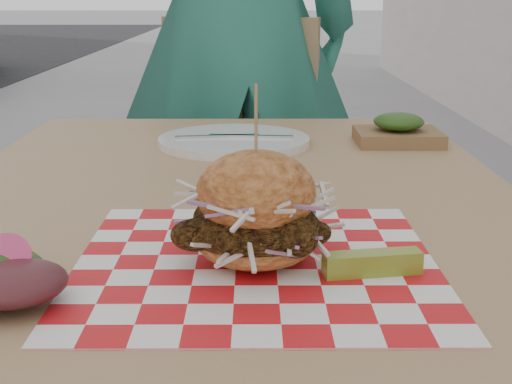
# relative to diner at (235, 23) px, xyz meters

# --- Properties ---
(diner) EXTENTS (0.74, 0.54, 1.87)m
(diner) POSITION_rel_diner_xyz_m (0.00, 0.00, 0.00)
(diner) COLOR #2B7D69
(diner) RESTS_ON ground
(patio_table) EXTENTS (0.80, 1.20, 0.75)m
(patio_table) POSITION_rel_diner_xyz_m (0.01, -0.96, -0.26)
(patio_table) COLOR tan
(patio_table) RESTS_ON ground
(patio_chair) EXTENTS (0.51, 0.51, 0.95)m
(patio_chair) POSITION_rel_diner_xyz_m (0.03, -0.06, -0.38)
(patio_chair) COLOR tan
(patio_chair) RESTS_ON ground
(paper_liner) EXTENTS (0.36, 0.36, 0.00)m
(paper_liner) POSITION_rel_diner_xyz_m (0.05, -1.20, -0.18)
(paper_liner) COLOR red
(paper_liner) RESTS_ON patio_table
(sandwich) EXTENTS (0.16, 0.16, 0.18)m
(sandwich) POSITION_rel_diner_xyz_m (0.05, -1.20, -0.13)
(sandwich) COLOR #CD793A
(sandwich) RESTS_ON paper_liner
(pickle_spear) EXTENTS (0.10, 0.04, 0.02)m
(pickle_spear) POSITION_rel_diner_xyz_m (0.16, -1.24, -0.17)
(pickle_spear) COLOR olive
(pickle_spear) RESTS_ON paper_liner
(place_setting) EXTENTS (0.27, 0.27, 0.02)m
(place_setting) POSITION_rel_diner_xyz_m (0.01, -0.63, -0.18)
(place_setting) COLOR white
(place_setting) RESTS_ON patio_table
(kraft_tray) EXTENTS (0.15, 0.12, 0.06)m
(kraft_tray) POSITION_rel_diner_xyz_m (0.31, -0.62, -0.16)
(kraft_tray) COLOR brown
(kraft_tray) RESTS_ON patio_table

